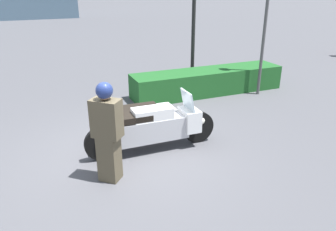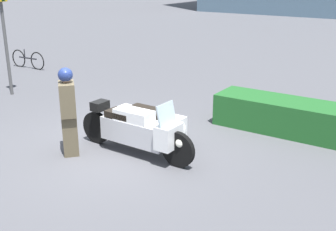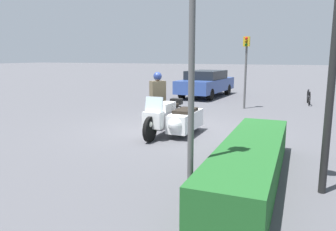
{
  "view_description": "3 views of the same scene",
  "coord_description": "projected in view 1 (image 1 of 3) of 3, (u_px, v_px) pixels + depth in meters",
  "views": [
    {
      "loc": [
        -1.34,
        -5.47,
        3.14
      ],
      "look_at": [
        1.09,
        0.34,
        0.57
      ],
      "focal_mm": 35.0,
      "sensor_mm": 36.0,
      "label": 1
    },
    {
      "loc": [
        5.36,
        -5.9,
        3.4
      ],
      "look_at": [
        1.12,
        0.52,
        0.75
      ],
      "focal_mm": 45.0,
      "sensor_mm": 36.0,
      "label": 2
    },
    {
      "loc": [
        9.22,
        3.63,
        2.23
      ],
      "look_at": [
        0.82,
        0.21,
        0.57
      ],
      "focal_mm": 35.0,
      "sensor_mm": 36.0,
      "label": 3
    }
  ],
  "objects": [
    {
      "name": "ground_plane",
      "position": [
        123.0,
        157.0,
        6.33
      ],
      "size": [
        160.0,
        160.0,
        0.0
      ],
      "primitive_type": "plane",
      "color": "#4C4C51"
    },
    {
      "name": "traffic_light_near",
      "position": [
        266.0,
        10.0,
        9.01
      ],
      "size": [
        0.23,
        0.27,
        3.74
      ],
      "rotation": [
        0.0,
        0.0,
        3.04
      ],
      "color": "#4C4C4C",
      "rests_on": "ground"
    },
    {
      "name": "hedge_bush_curbside",
      "position": [
        208.0,
        81.0,
        9.9
      ],
      "size": [
        4.7,
        0.98,
        0.72
      ],
      "primitive_type": "cube",
      "color": "#1E5623",
      "rests_on": "ground"
    },
    {
      "name": "officer_rider",
      "position": [
        107.0,
        130.0,
        5.31
      ],
      "size": [
        0.54,
        0.53,
        1.72
      ],
      "rotation": [
        0.0,
        0.0,
        0.84
      ],
      "color": "brown",
      "rests_on": "ground"
    },
    {
      "name": "police_motorcycle",
      "position": [
        149.0,
        123.0,
        6.71
      ],
      "size": [
        2.68,
        1.14,
        1.16
      ],
      "rotation": [
        0.0,
        0.0,
        -0.02
      ],
      "color": "black",
      "rests_on": "ground"
    }
  ]
}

